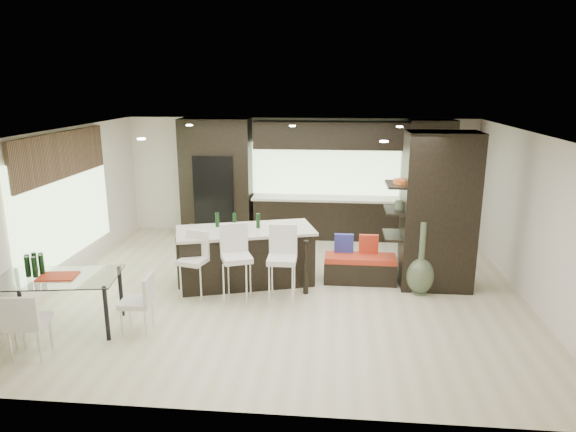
# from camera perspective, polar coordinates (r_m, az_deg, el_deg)

# --- Properties ---
(ground) EXTENTS (8.00, 8.00, 0.00)m
(ground) POSITION_cam_1_polar(r_m,az_deg,el_deg) (9.03, -0.36, -8.05)
(ground) COLOR beige
(ground) RESTS_ON ground
(back_wall) EXTENTS (8.00, 0.02, 2.70)m
(back_wall) POSITION_cam_1_polar(r_m,az_deg,el_deg) (12.01, 1.31, 4.40)
(back_wall) COLOR silver
(back_wall) RESTS_ON ground
(left_wall) EXTENTS (0.02, 7.00, 2.70)m
(left_wall) POSITION_cam_1_polar(r_m,az_deg,el_deg) (9.83, -24.26, 0.80)
(left_wall) COLOR silver
(left_wall) RESTS_ON ground
(right_wall) EXTENTS (0.02, 7.00, 2.70)m
(right_wall) POSITION_cam_1_polar(r_m,az_deg,el_deg) (9.12, 25.50, -0.33)
(right_wall) COLOR silver
(right_wall) RESTS_ON ground
(ceiling) EXTENTS (8.00, 7.00, 0.02)m
(ceiling) POSITION_cam_1_polar(r_m,az_deg,el_deg) (8.37, -0.39, 9.28)
(ceiling) COLOR white
(ceiling) RESTS_ON ground
(window_left) EXTENTS (0.04, 3.20, 1.90)m
(window_left) POSITION_cam_1_polar(r_m,az_deg,el_deg) (9.98, -23.51, 1.07)
(window_left) COLOR #B2D199
(window_left) RESTS_ON left_wall
(window_back) EXTENTS (3.40, 0.04, 1.20)m
(window_back) POSITION_cam_1_polar(r_m,az_deg,el_deg) (11.91, 4.19, 5.26)
(window_back) COLOR #B2D199
(window_back) RESTS_ON back_wall
(stone_accent) EXTENTS (0.08, 3.00, 0.80)m
(stone_accent) POSITION_cam_1_polar(r_m,az_deg,el_deg) (9.81, -23.89, 6.19)
(stone_accent) COLOR brown
(stone_accent) RESTS_ON left_wall
(ceiling_spots) EXTENTS (4.00, 3.00, 0.02)m
(ceiling_spots) POSITION_cam_1_polar(r_m,az_deg,el_deg) (8.61, -0.22, 9.30)
(ceiling_spots) COLOR white
(ceiling_spots) RESTS_ON ceiling
(back_cabinetry) EXTENTS (6.80, 0.68, 2.70)m
(back_cabinetry) POSITION_cam_1_polar(r_m,az_deg,el_deg) (11.66, 3.65, 4.07)
(back_cabinetry) COLOR black
(back_cabinetry) RESTS_ON ground
(refrigerator) EXTENTS (0.90, 0.68, 1.90)m
(refrigerator) POSITION_cam_1_polar(r_m,az_deg,el_deg) (12.00, -7.93, 2.31)
(refrigerator) COLOR black
(refrigerator) RESTS_ON ground
(partition_column) EXTENTS (1.20, 0.80, 2.70)m
(partition_column) POSITION_cam_1_polar(r_m,az_deg,el_deg) (9.11, 16.38, 0.51)
(partition_column) COLOR black
(partition_column) RESTS_ON ground
(kitchen_island) EXTENTS (2.58, 1.68, 0.99)m
(kitchen_island) POSITION_cam_1_polar(r_m,az_deg,el_deg) (9.15, -4.69, -4.44)
(kitchen_island) COLOR black
(kitchen_island) RESTS_ON ground
(stool_left) EXTENTS (0.50, 0.50, 0.92)m
(stool_left) POSITION_cam_1_polar(r_m,az_deg,el_deg) (8.58, -10.48, -6.24)
(stool_left) COLOR silver
(stool_left) RESTS_ON ground
(stool_mid) EXTENTS (0.59, 0.59, 1.03)m
(stool_mid) POSITION_cam_1_polar(r_m,az_deg,el_deg) (8.37, -5.69, -6.19)
(stool_mid) COLOR silver
(stool_mid) RESTS_ON ground
(stool_right) EXTENTS (0.46, 0.46, 1.03)m
(stool_right) POSITION_cam_1_polar(r_m,az_deg,el_deg) (8.27, -0.67, -6.39)
(stool_right) COLOR silver
(stool_right) RESTS_ON ground
(bench) EXTENTS (1.28, 0.50, 0.49)m
(bench) POSITION_cam_1_polar(r_m,az_deg,el_deg) (9.32, 8.00, -5.82)
(bench) COLOR black
(bench) RESTS_ON ground
(floor_vase) EXTENTS (0.53, 0.53, 1.26)m
(floor_vase) POSITION_cam_1_polar(r_m,az_deg,el_deg) (8.89, 14.60, -4.55)
(floor_vase) COLOR #48573E
(floor_vase) RESTS_ON ground
(dining_table) EXTENTS (1.79, 1.18, 0.80)m
(dining_table) POSITION_cam_1_polar(r_m,az_deg,el_deg) (8.17, -23.92, -8.83)
(dining_table) COLOR white
(dining_table) RESTS_ON ground
(chair_near) EXTENTS (0.51, 0.51, 0.84)m
(chair_near) POSITION_cam_1_polar(r_m,az_deg,el_deg) (7.56, -26.80, -10.89)
(chair_near) COLOR silver
(chair_near) RESTS_ON ground
(chair_end) EXTENTS (0.46, 0.46, 0.79)m
(chair_end) POSITION_cam_1_polar(r_m,az_deg,el_deg) (7.70, -16.47, -9.60)
(chair_end) COLOR silver
(chair_end) RESTS_ON ground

